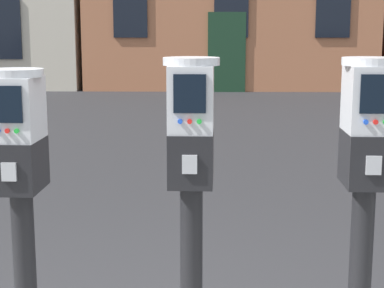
{
  "coord_description": "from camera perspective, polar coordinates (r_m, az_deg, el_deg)",
  "views": [
    {
      "loc": [
        0.39,
        -2.69,
        1.63
      ],
      "look_at": [
        0.32,
        -0.2,
        1.17
      ],
      "focal_mm": 58.65,
      "sensor_mm": 36.0,
      "label": 1
    }
  ],
  "objects": [
    {
      "name": "parking_meter_near_kerb",
      "position": [
        2.56,
        -15.36,
        -2.74
      ],
      "size": [
        0.22,
        0.25,
        1.34
      ],
      "rotation": [
        0.0,
        0.0,
        -1.59
      ],
      "color": "black",
      "rests_on": "sidewalk_slab"
    },
    {
      "name": "parking_meter_end_of_row",
      "position": [
        2.52,
        15.5,
        -2.25
      ],
      "size": [
        0.22,
        0.25,
        1.39
      ],
      "rotation": [
        0.0,
        0.0,
        -1.59
      ],
      "color": "black",
      "rests_on": "sidewalk_slab"
    },
    {
      "name": "parking_meter_twin_adjacent",
      "position": [
        2.44,
        -0.07,
        -2.25
      ],
      "size": [
        0.22,
        0.25,
        1.39
      ],
      "rotation": [
        0.0,
        0.0,
        -1.59
      ],
      "color": "black",
      "rests_on": "sidewalk_slab"
    }
  ]
}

